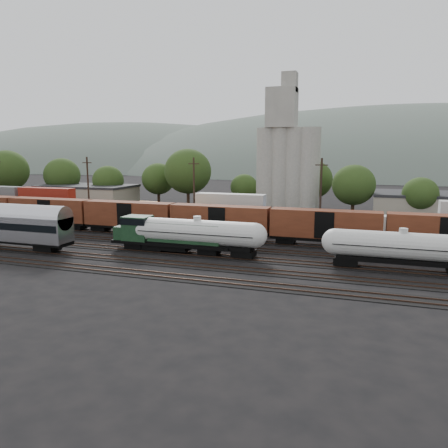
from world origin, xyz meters
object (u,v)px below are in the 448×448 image
(orange_locomotive, at_px, (168,216))
(grain_silo, at_px, (287,160))
(green_locomotive, at_px, (165,234))
(tank_car_a, at_px, (197,234))

(orange_locomotive, relative_size, grain_silo, 0.60)
(green_locomotive, relative_size, orange_locomotive, 0.95)
(tank_car_a, relative_size, orange_locomotive, 1.04)
(orange_locomotive, bearing_deg, tank_car_a, -52.91)
(orange_locomotive, bearing_deg, grain_silo, 60.01)
(tank_car_a, height_order, grain_silo, grain_silo)
(tank_car_a, xyz_separation_m, grain_silo, (3.67, 41.00, 8.44))
(tank_car_a, relative_size, grain_silo, 0.63)
(green_locomotive, distance_m, orange_locomotive, 16.45)
(green_locomotive, height_order, grain_silo, grain_silo)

